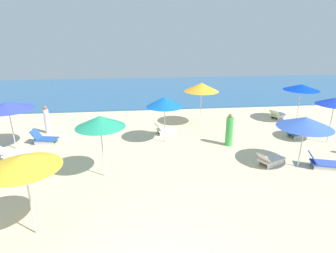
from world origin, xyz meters
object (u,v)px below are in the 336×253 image
Objects in this scene: lounge_chair_1_1 at (44,139)px; lounge_chair_5_0 at (297,133)px; umbrella_5 at (335,101)px; lounge_chair_8_0 at (278,115)px; beachgoer_0 at (47,120)px; umbrella_9 at (165,102)px; lounge_chair_4_0 at (324,163)px; umbrella_7 at (23,162)px; lounge_chair_1_0 at (16,153)px; umbrella_3 at (100,122)px; lounge_chair_9_0 at (165,129)px; umbrella_4 at (305,122)px; beachgoer_2 at (229,131)px; lounge_chair_4_1 at (270,159)px; umbrella_1 at (8,106)px; umbrella_8 at (302,87)px; umbrella_0 at (201,87)px.

lounge_chair_5_0 is at bearing -81.38° from lounge_chair_1_1.
lounge_chair_8_0 is at bearing 97.13° from umbrella_5.
umbrella_9 is at bearing -157.97° from beachgoer_0.
lounge_chair_4_0 is 0.59× the size of umbrella_7.
umbrella_3 reaches higher than lounge_chair_1_0.
lounge_chair_9_0 is (0.14, 1.24, -1.96)m from umbrella_9.
umbrella_4 reaches higher than lounge_chair_4_0.
umbrella_9 reaches higher than beachgoer_0.
umbrella_3 is 6.80m from beachgoer_2.
lounge_chair_4_0 is at bearing 14.83° from umbrella_7.
beachgoer_0 is at bearing -158.45° from beachgoer_2.
umbrella_7 reaches higher than lounge_chair_5_0.
lounge_chair_1_0 is 7.51m from umbrella_9.
lounge_chair_9_0 is 0.79× the size of beachgoer_2.
lounge_chair_1_1 is 0.60× the size of umbrella_4.
umbrella_7 is at bearing -162.48° from umbrella_4.
beachgoer_0 is 0.96× the size of beachgoer_2.
lounge_chair_1_1 is 0.94× the size of lounge_chair_4_1.
lounge_chair_8_0 is (14.46, 2.94, -0.05)m from lounge_chair_1_1.
beachgoer_0 is at bearing 64.27° from umbrella_1.
lounge_chair_4_1 is 4.38m from lounge_chair_5_0.
beachgoer_0 is (-12.20, 5.56, -1.28)m from umbrella_4.
umbrella_5 is 3.55m from umbrella_8.
lounge_chair_4_0 is 0.61× the size of umbrella_5.
lounge_chair_4_0 is 14.45m from beachgoer_0.
umbrella_0 reaches higher than umbrella_3.
umbrella_8 reaches higher than lounge_chair_1_1.
lounge_chair_9_0 is at bearing 74.32° from lounge_chair_8_0.
umbrella_3 reaches higher than lounge_chair_5_0.
lounge_chair_1_0 is at bearing -166.98° from umbrella_8.
umbrella_8 is at bearing 15.76° from umbrella_9.
umbrella_4 is 1.71× the size of lounge_chair_5_0.
lounge_chair_4_1 is 0.59× the size of umbrella_9.
umbrella_9 reaches higher than lounge_chair_5_0.
umbrella_3 reaches higher than lounge_chair_4_0.
lounge_chair_1_1 is at bearing 20.42° from umbrella_1.
lounge_chair_5_0 is 0.82× the size of beachgoer_0.
lounge_chair_8_0 is (15.74, 3.41, -2.00)m from umbrella_1.
umbrella_4 is 1.34× the size of beachgoer_2.
lounge_chair_4_1 is 7.59m from umbrella_8.
lounge_chair_9_0 is (-5.42, 4.71, -1.80)m from umbrella_4.
umbrella_3 is 1.57× the size of beachgoer_0.
umbrella_5 is (4.27, 2.19, 1.99)m from lounge_chair_4_1.
lounge_chair_9_0 is (-7.94, -2.16, 0.02)m from lounge_chair_8_0.
umbrella_3 is at bearing 63.19° from umbrella_7.
umbrella_0 is 6.08m from lounge_chair_8_0.
lounge_chair_1_1 is 0.56× the size of umbrella_5.
umbrella_3 is at bearing -153.39° from umbrella_8.
umbrella_1 is at bearing 71.37° from lounge_chair_8_0.
lounge_chair_4_0 is at bearing 137.19° from lounge_chair_8_0.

